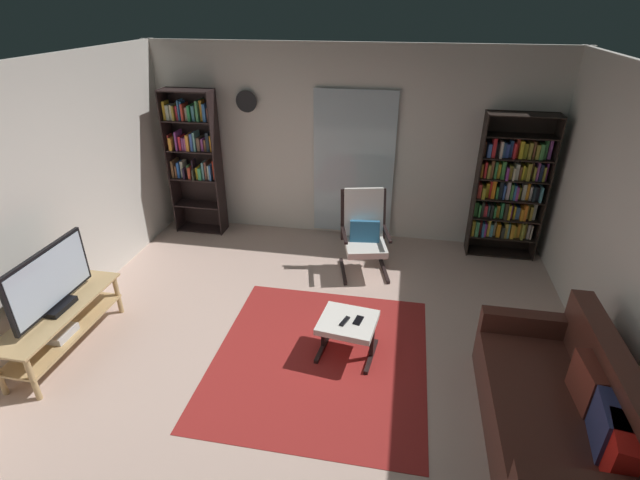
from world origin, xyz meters
The scene contains 15 objects.
ground_plane centered at (0.00, 0.00, 0.00)m, with size 7.02×7.02×0.00m, color beige.
wall_back centered at (0.00, 2.90, 1.30)m, with size 5.60×0.06×2.60m, color silver.
wall_left centered at (-2.70, 0.00, 1.30)m, with size 0.06×6.00×2.60m, color silver.
glass_door_panel centered at (0.10, 2.83, 1.05)m, with size 1.10×0.01×2.00m, color silver.
area_rug centered at (0.14, 0.14, 0.00)m, with size 2.01×2.19×0.01m, color maroon.
tv_stand centered at (-2.31, -0.19, 0.32)m, with size 0.43×1.38×0.48m.
television centered at (-2.31, -0.17, 0.77)m, with size 0.20×1.01×0.61m.
bookshelf_near_tv centered at (-2.10, 2.61, 1.16)m, with size 0.70×0.30×2.02m.
bookshelf_near_sofa centered at (2.11, 2.64, 0.92)m, with size 0.86×0.30×1.87m.
leather_sofa centered at (2.09, -0.46, 0.31)m, with size 0.88×1.76×0.85m.
lounge_armchair centered at (0.36, 1.90, 0.53)m, with size 0.70×0.76×1.02m.
ottoman centered at (0.38, 0.26, 0.33)m, with size 0.58×0.54×0.40m.
tv_remote centered at (0.35, 0.22, 0.41)m, with size 0.04×0.14×0.02m, color black.
cell_phone centered at (0.48, 0.26, 0.40)m, with size 0.07×0.14×0.01m, color black.
wall_clock centered at (-1.36, 2.82, 1.85)m, with size 0.29×0.03×0.29m.
Camera 1 is at (0.77, -3.26, 3.07)m, focal length 26.22 mm.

